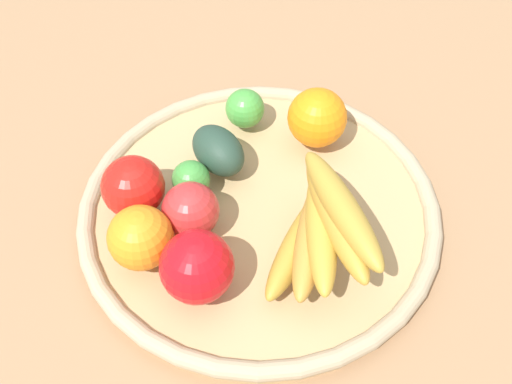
% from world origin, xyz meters
% --- Properties ---
extents(ground_plane, '(2.40, 2.40, 0.00)m').
position_xyz_m(ground_plane, '(0.00, 0.00, 0.00)').
color(ground_plane, '#99724E').
rests_on(ground_plane, ground).
extents(basket, '(0.43, 0.43, 0.03)m').
position_xyz_m(basket, '(0.00, 0.00, 0.02)').
color(basket, tan).
rests_on(basket, ground_plane).
extents(banana_bunch, '(0.17, 0.14, 0.09)m').
position_xyz_m(banana_bunch, '(-0.07, -0.07, 0.08)').
color(banana_bunch, '#B0882D').
rests_on(banana_bunch, basket).
extents(orange_1, '(0.10, 0.10, 0.07)m').
position_xyz_m(orange_1, '(-0.08, 0.13, 0.07)').
color(orange_1, orange).
rests_on(orange_1, basket).
extents(lime_1, '(0.07, 0.07, 0.05)m').
position_xyz_m(lime_1, '(0.14, 0.02, 0.06)').
color(lime_1, green).
rests_on(lime_1, basket).
extents(apple_2, '(0.10, 0.10, 0.07)m').
position_xyz_m(apple_2, '(-0.01, 0.14, 0.07)').
color(apple_2, red).
rests_on(apple_2, basket).
extents(avocado, '(0.10, 0.09, 0.05)m').
position_xyz_m(avocado, '(0.06, 0.05, 0.06)').
color(avocado, '#253E30').
rests_on(avocado, basket).
extents(lime_0, '(0.05, 0.05, 0.05)m').
position_xyz_m(lime_0, '(0.02, 0.08, 0.05)').
color(lime_0, '#3F913A').
rests_on(lime_0, basket).
extents(apple_0, '(0.10, 0.10, 0.08)m').
position_xyz_m(apple_0, '(-0.11, 0.06, 0.07)').
color(apple_0, red).
rests_on(apple_0, basket).
extents(apple_1, '(0.07, 0.07, 0.06)m').
position_xyz_m(apple_1, '(-0.04, 0.08, 0.06)').
color(apple_1, red).
rests_on(apple_1, basket).
extents(orange_0, '(0.10, 0.10, 0.07)m').
position_xyz_m(orange_0, '(0.11, -0.07, 0.07)').
color(orange_0, orange).
rests_on(orange_0, basket).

